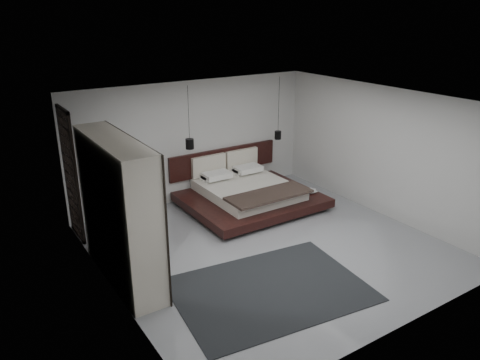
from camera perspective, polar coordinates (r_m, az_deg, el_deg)
floor at (r=9.11m, az=3.53°, el=-8.02°), size 6.00×6.00×0.00m
ceiling at (r=8.17m, az=3.95°, el=9.56°), size 6.00×6.00×0.00m
wall_back at (r=10.97m, az=-5.67°, el=4.76°), size 6.00×0.00×6.00m
wall_front at (r=6.59m, az=19.58°, el=-7.20°), size 6.00×0.00×6.00m
wall_left at (r=7.27m, az=-15.67°, el=-4.12°), size 0.00×6.00×6.00m
wall_right at (r=10.53m, az=16.98°, el=3.30°), size 0.00×6.00×6.00m
lattice_screen at (r=9.55m, az=-19.93°, el=0.61°), size 0.05×0.90×2.60m
bed at (r=10.80m, az=0.94°, el=-1.56°), size 2.93×2.45×1.10m
book_lower at (r=11.00m, az=8.12°, el=-1.42°), size 0.38×0.40×0.03m
book_upper at (r=10.96m, az=8.15°, el=-1.37°), size 0.25×0.31×0.02m
pendant_left at (r=10.22m, az=-6.15°, el=4.43°), size 0.18×0.18×1.37m
pendant_right at (r=11.50m, az=4.64°, el=5.52°), size 0.16×0.16×1.51m
wardrobe at (r=7.85m, az=-14.55°, el=-3.66°), size 0.59×2.48×2.43m
rug at (r=7.82m, az=3.67°, el=-13.15°), size 3.30×2.54×0.01m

